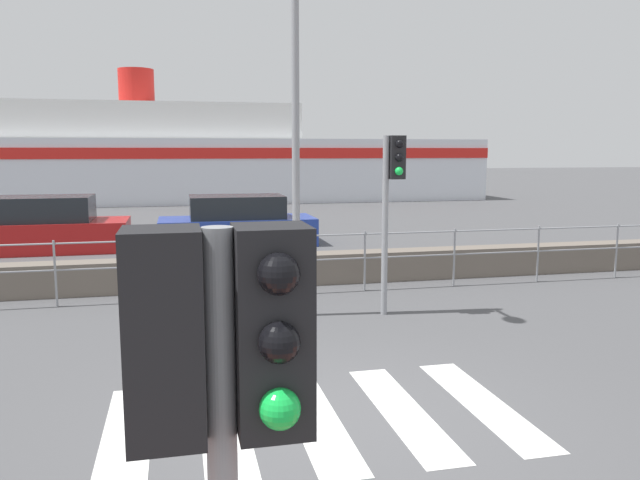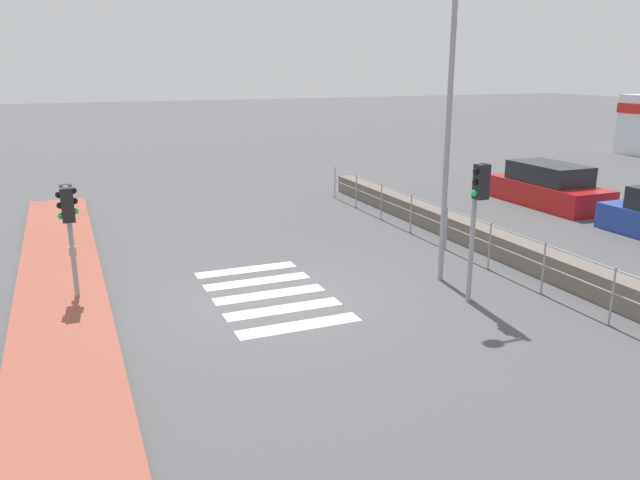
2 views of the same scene
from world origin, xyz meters
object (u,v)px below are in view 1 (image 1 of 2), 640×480
ferry_boat (193,160)px  parked_car_blue (237,224)px  streetlamp (297,69)px  traffic_light_near (220,393)px  traffic_light_far (392,184)px  parked_car_red (39,228)px

ferry_boat → parked_car_blue: ferry_boat is taller
parked_car_blue → streetlamp: bearing=-88.6°
traffic_light_near → parked_car_blue: bearing=84.5°
traffic_light_near → traffic_light_far: 8.10m
traffic_light_far → parked_car_blue: traffic_light_far is taller
traffic_light_near → parked_car_red: 16.02m
traffic_light_far → parked_car_red: (-6.89, 8.11, -1.49)m
ferry_boat → parked_car_red: ferry_boat is taller
parked_car_blue → parked_car_red: bearing=180.0°
streetlamp → ferry_boat: ferry_boat is taller
traffic_light_far → parked_car_blue: bearing=101.9°
traffic_light_far → ferry_boat: bearing=95.6°
parked_car_red → parked_car_blue: size_ratio=1.05×
traffic_light_near → parked_car_blue: size_ratio=0.56×
streetlamp → parked_car_blue: 8.65m
streetlamp → ferry_boat: 24.80m
traffic_light_far → streetlamp: streetlamp is taller
ferry_boat → parked_car_blue: (0.73, -16.71, -1.53)m
traffic_light_near → parked_car_red: (-3.68, 15.54, -1.25)m
traffic_light_far → parked_car_red: bearing=130.4°
traffic_light_near → traffic_light_far: size_ratio=0.84×
traffic_light_far → parked_car_blue: 8.42m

